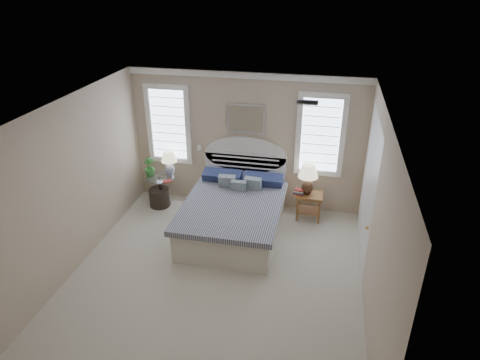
% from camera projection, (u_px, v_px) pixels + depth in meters
% --- Properties ---
extents(floor, '(4.50, 5.00, 0.01)m').
position_uv_depth(floor, '(214.00, 280.00, 6.66)').
color(floor, beige).
rests_on(floor, ground).
extents(ceiling, '(4.50, 5.00, 0.01)m').
position_uv_depth(ceiling, '(209.00, 113.00, 5.46)').
color(ceiling, white).
rests_on(ceiling, wall_back).
extents(wall_back, '(4.50, 0.02, 2.70)m').
position_uv_depth(wall_back, '(246.00, 142.00, 8.25)').
color(wall_back, '#BFA78F').
rests_on(wall_back, floor).
extents(wall_left, '(0.02, 5.00, 2.70)m').
position_uv_depth(wall_left, '(69.00, 189.00, 6.48)').
color(wall_left, '#BFA78F').
rests_on(wall_left, floor).
extents(wall_right, '(0.02, 5.00, 2.70)m').
position_uv_depth(wall_right, '(376.00, 222.00, 5.64)').
color(wall_right, '#BFA78F').
rests_on(wall_right, floor).
extents(crown_molding, '(4.50, 0.08, 0.12)m').
position_uv_depth(crown_molding, '(246.00, 75.00, 7.64)').
color(crown_molding, white).
rests_on(crown_molding, wall_back).
extents(hvac_vent, '(0.30, 0.20, 0.02)m').
position_uv_depth(hvac_vent, '(307.00, 102.00, 5.95)').
color(hvac_vent, '#B2B2B2').
rests_on(hvac_vent, ceiling).
extents(switch_plate, '(0.08, 0.01, 0.12)m').
position_uv_depth(switch_plate, '(199.00, 148.00, 8.50)').
color(switch_plate, white).
rests_on(switch_plate, wall_back).
extents(window_left, '(0.90, 0.06, 1.60)m').
position_uv_depth(window_left, '(169.00, 124.00, 8.41)').
color(window_left, '#C9DDFF').
rests_on(window_left, wall_back).
extents(window_right, '(0.90, 0.06, 1.60)m').
position_uv_depth(window_right, '(321.00, 135.00, 7.86)').
color(window_right, '#C9DDFF').
rests_on(window_right, wall_back).
extents(painting, '(0.74, 0.04, 0.58)m').
position_uv_depth(painting, '(246.00, 119.00, 8.01)').
color(painting, silver).
rests_on(painting, wall_back).
extents(closet_door, '(0.02, 1.80, 2.40)m').
position_uv_depth(closet_door, '(368.00, 190.00, 6.77)').
color(closet_door, silver).
rests_on(closet_door, floor).
extents(bed, '(1.72, 2.28, 1.47)m').
position_uv_depth(bed, '(235.00, 212.00, 7.77)').
color(bed, silver).
rests_on(bed, floor).
extents(side_table_left, '(0.56, 0.56, 0.63)m').
position_uv_depth(side_table_left, '(161.00, 188.00, 8.59)').
color(side_table_left, black).
rests_on(side_table_left, floor).
extents(nightstand_right, '(0.50, 0.40, 0.53)m').
position_uv_depth(nightstand_right, '(309.00, 201.00, 8.13)').
color(nightstand_right, '#9D5B33').
rests_on(nightstand_right, floor).
extents(floor_pot, '(0.54, 0.54, 0.37)m').
position_uv_depth(floor_pot, '(159.00, 198.00, 8.66)').
color(floor_pot, black).
rests_on(floor_pot, floor).
extents(lamp_left, '(0.38, 0.38, 0.51)m').
position_uv_depth(lamp_left, '(169.00, 160.00, 8.46)').
color(lamp_left, silver).
rests_on(lamp_left, side_table_left).
extents(lamp_right, '(0.37, 0.37, 0.60)m').
position_uv_depth(lamp_right, '(308.00, 176.00, 7.93)').
color(lamp_right, black).
rests_on(lamp_right, nightstand_right).
extents(potted_plant, '(0.26, 0.26, 0.38)m').
position_uv_depth(potted_plant, '(149.00, 167.00, 8.46)').
color(potted_plant, '#2A692B').
rests_on(potted_plant, side_table_left).
extents(books_left, '(0.20, 0.18, 0.02)m').
position_uv_depth(books_left, '(167.00, 181.00, 8.31)').
color(books_left, maroon).
rests_on(books_left, side_table_left).
extents(books_right, '(0.23, 0.20, 0.11)m').
position_uv_depth(books_right, '(299.00, 192.00, 8.04)').
color(books_right, maroon).
rests_on(books_right, nightstand_right).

